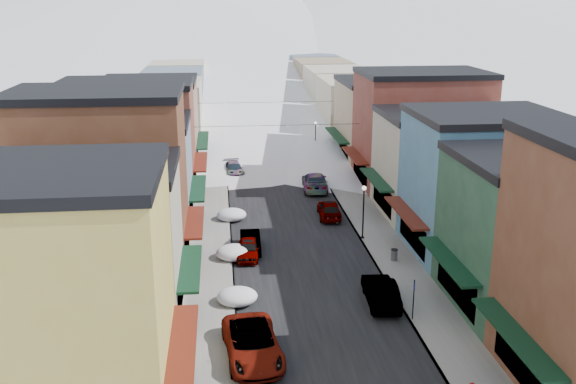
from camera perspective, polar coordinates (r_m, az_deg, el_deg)
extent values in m
cube|color=black|center=(84.21, -2.15, 4.32)|extent=(10.00, 160.00, 0.01)
cube|color=gray|center=(84.02, -6.66, 4.23)|extent=(3.20, 160.00, 0.15)
cube|color=gray|center=(84.89, 2.31, 4.46)|extent=(3.20, 160.00, 0.15)
cube|color=slate|center=(84.01, -5.60, 4.27)|extent=(0.10, 160.00, 0.15)
cube|color=slate|center=(84.68, 1.27, 4.44)|extent=(0.10, 160.00, 0.15)
cube|color=gold|center=(29.89, -20.46, -9.18)|extent=(10.00, 8.50, 11.00)
cube|color=black|center=(27.98, -21.64, 1.51)|extent=(10.20, 8.70, 0.50)
cube|color=#5F1C10|center=(30.05, -9.33, -13.09)|extent=(1.20, 7.22, 0.15)
cube|color=#BFB19A|center=(37.88, -17.30, -5.01)|extent=(10.00, 8.00, 9.00)
cube|color=black|center=(36.46, -17.93, 1.96)|extent=(10.20, 8.20, 0.50)
cube|color=black|center=(37.66, -8.69, -6.68)|extent=(1.20, 6.80, 0.15)
cube|color=brown|center=(44.97, -16.23, 0.51)|extent=(11.00, 8.00, 12.00)
cube|color=black|center=(43.71, -16.90, 8.40)|extent=(11.20, 8.20, 0.50)
cube|color=#5F1C10|center=(45.12, -8.30, -2.67)|extent=(1.20, 6.80, 0.15)
cube|color=gray|center=(53.43, -14.06, 1.24)|extent=(10.00, 9.00, 8.50)
cube|color=black|center=(52.46, -14.40, 5.99)|extent=(10.20, 9.20, 0.50)
cube|color=black|center=(53.21, -8.00, 0.35)|extent=(1.20, 7.65, 0.15)
cube|color=brown|center=(62.01, -13.97, 4.31)|extent=(12.00, 9.00, 10.50)
cube|color=black|center=(61.12, -14.33, 9.35)|extent=(12.20, 9.20, 0.50)
cube|color=#5F1C10|center=(61.90, -7.78, 2.68)|extent=(1.20, 7.65, 0.15)
cube|color=#987864|center=(71.72, -12.13, 5.65)|extent=(10.00, 11.00, 9.50)
cube|color=black|center=(70.96, -12.38, 9.61)|extent=(10.20, 11.20, 0.50)
cube|color=black|center=(71.65, -7.59, 4.60)|extent=(1.20, 9.35, 0.15)
cube|color=black|center=(31.98, 19.56, -11.96)|extent=(1.20, 7.65, 0.15)
cube|color=#224731|center=(41.20, 21.52, -3.68)|extent=(10.00, 9.00, 9.00)
cube|color=black|center=(39.90, 22.24, 2.74)|extent=(10.20, 9.20, 0.50)
cube|color=black|center=(39.43, 14.04, -5.91)|extent=(1.20, 7.65, 0.15)
cube|color=teal|center=(48.77, 16.83, 0.48)|extent=(10.00, 9.00, 10.00)
cube|color=black|center=(47.64, 17.36, 6.55)|extent=(10.20, 9.20, 0.50)
cube|color=#5F1C10|center=(47.43, 10.40, -1.80)|extent=(1.20, 7.65, 0.15)
cube|color=#B7AF93|center=(57.22, 13.83, 2.27)|extent=(11.00, 9.00, 8.50)
cube|color=black|center=(56.31, 14.14, 6.71)|extent=(11.20, 9.20, 0.50)
cube|color=black|center=(55.73, 7.84, 1.11)|extent=(1.20, 7.65, 0.15)
cube|color=maroon|center=(65.42, 11.69, 5.30)|extent=(12.00, 9.00, 11.00)
cube|color=black|center=(64.56, 11.99, 10.31)|extent=(12.20, 9.20, 0.50)
cube|color=#5F1C10|center=(64.22, 5.94, 3.25)|extent=(1.20, 7.65, 0.15)
cube|color=tan|center=(74.75, 8.62, 6.07)|extent=(10.00, 11.00, 9.00)
cube|color=black|center=(74.04, 8.78, 9.69)|extent=(10.20, 11.20, 0.50)
cube|color=black|center=(73.79, 4.35, 5.05)|extent=(1.20, 9.35, 0.15)
cube|color=gray|center=(85.51, -10.73, 6.95)|extent=(9.00, 13.00, 8.00)
cube|color=gray|center=(87.14, 6.02, 7.33)|extent=(9.00, 13.00, 8.00)
cube|color=gray|center=(99.31, -10.13, 8.31)|extent=(9.00, 13.00, 8.00)
cube|color=gray|center=(100.71, 4.36, 8.63)|extent=(9.00, 13.00, 8.00)
cube|color=gray|center=(113.15, -9.68, 9.33)|extent=(9.00, 13.00, 8.00)
cube|color=gray|center=(114.39, 3.09, 9.61)|extent=(9.00, 13.00, 8.00)
cube|color=gray|center=(127.04, -9.33, 10.12)|extent=(9.00, 13.00, 8.00)
cube|color=gray|center=(128.14, 2.09, 10.38)|extent=(9.00, 13.00, 8.00)
cube|color=silver|center=(247.43, -4.95, 13.83)|extent=(360.00, 40.00, 12.00)
cone|color=white|center=(298.07, -11.26, 16.17)|extent=(300.00, 300.00, 34.00)
cone|color=white|center=(301.72, 8.74, 15.91)|extent=(320.00, 320.00, 30.00)
cone|color=white|center=(358.13, 24.06, 14.48)|extent=(280.00, 280.00, 26.00)
cylinder|color=black|center=(63.44, -0.93, 5.94)|extent=(16.40, 0.04, 0.04)
cylinder|color=black|center=(78.17, -1.94, 7.98)|extent=(16.40, 0.04, 0.04)
imported|color=#BABABC|center=(34.39, -3.18, -13.30)|extent=(3.30, 6.23, 1.67)
imported|color=gray|center=(46.90, -3.57, -5.05)|extent=(1.97, 4.10, 1.35)
imported|color=black|center=(48.15, -3.36, -4.44)|extent=(1.47, 4.17, 1.37)
imported|color=gray|center=(68.90, -4.82, 2.05)|extent=(2.37, 4.85, 1.36)
imported|color=black|center=(40.37, 8.24, -8.72)|extent=(2.00, 5.02, 1.62)
imported|color=gray|center=(55.31, 3.68, -1.51)|extent=(2.11, 4.67, 1.55)
imported|color=black|center=(63.34, 2.39, 0.95)|extent=(2.84, 6.05, 1.71)
imported|color=#AEB0B7|center=(84.28, -3.41, 4.87)|extent=(2.20, 4.89, 1.63)
imported|color=silver|center=(90.16, -1.08, 5.59)|extent=(2.33, 4.93, 1.36)
cylinder|color=black|center=(38.29, 11.09, -9.37)|extent=(0.07, 0.07, 2.49)
cube|color=navy|center=(37.91, 11.17, -8.14)|extent=(0.06, 0.34, 0.45)
cylinder|color=#5C5F61|center=(46.64, 9.42, -5.55)|extent=(0.46, 0.46, 0.79)
cylinder|color=black|center=(46.49, 9.44, -5.07)|extent=(0.49, 0.49, 0.05)
cylinder|color=black|center=(50.67, 6.63, -4.02)|extent=(0.29, 0.29, 0.10)
cylinder|color=black|center=(50.03, 6.71, -1.97)|extent=(0.12, 0.12, 3.92)
sphere|color=white|center=(49.40, 6.79, 0.35)|extent=(0.35, 0.35, 0.35)
cylinder|color=black|center=(78.03, 2.44, 3.46)|extent=(0.27, 0.27, 0.09)
cylinder|color=black|center=(77.65, 2.45, 4.74)|extent=(0.11, 0.11, 3.65)
sphere|color=white|center=(77.26, 2.47, 6.16)|extent=(0.33, 0.33, 0.33)
ellipsoid|color=white|center=(40.05, -4.53, -9.25)|extent=(2.51, 2.12, 1.06)
ellipsoid|color=white|center=(41.25, -4.29, -8.84)|extent=(1.07, 0.97, 0.54)
ellipsoid|color=white|center=(46.59, -4.81, -5.38)|extent=(2.63, 2.23, 1.11)
ellipsoid|color=white|center=(47.81, -4.59, -5.14)|extent=(1.13, 1.01, 0.56)
ellipsoid|color=white|center=(54.69, -5.04, -2.03)|extent=(2.51, 2.13, 1.06)
ellipsoid|color=white|center=(55.92, -4.86, -1.88)|extent=(1.07, 0.97, 0.54)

